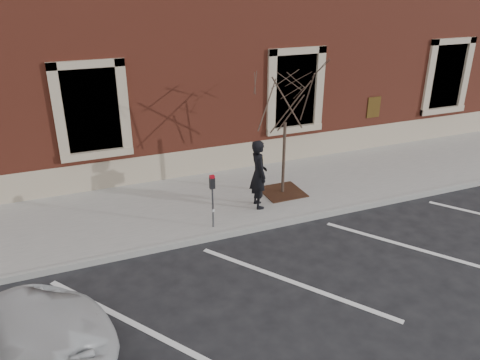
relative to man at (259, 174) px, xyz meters
name	(u,v)px	position (x,y,z in m)	size (l,w,h in m)	color
ground	(249,231)	(-0.62, -0.88, -1.04)	(120.00, 120.00, 0.00)	#28282B
sidewalk_near	(224,199)	(-0.62, 0.87, -0.97)	(40.00, 3.50, 0.15)	#ADA8A2
curb_near	(250,229)	(-0.62, -0.93, -0.97)	(40.00, 0.12, 0.15)	#9E9E99
parking_stripes	(293,282)	(-0.62, -3.08, -1.04)	(28.00, 4.40, 0.01)	silver
building_civic	(163,27)	(-0.62, 6.86, 2.95)	(40.00, 8.62, 8.00)	maroon
man	(259,174)	(0.00, 0.00, 0.00)	(0.65, 0.43, 1.79)	black
parking_meter	(212,192)	(-1.44, -0.60, 0.03)	(0.12, 0.09, 1.33)	#595B60
tree_grate	(282,192)	(0.96, 0.51, -0.88)	(1.08, 1.08, 0.03)	#3C2213
sapling	(286,102)	(0.96, 0.51, 1.64)	(2.17, 2.17, 3.62)	#47342B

